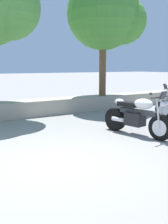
{
  "coord_description": "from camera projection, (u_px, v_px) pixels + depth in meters",
  "views": [
    {
      "loc": [
        -2.14,
        -4.34,
        1.76
      ],
      "look_at": [
        1.41,
        1.2,
        0.65
      ],
      "focal_mm": 43.99,
      "sensor_mm": 36.0,
      "label": 1
    }
  ],
  "objects": [
    {
      "name": "ground_plane",
      "position": [
        54.0,
        163.0,
        5.03
      ],
      "size": [
        120.0,
        120.0,
        0.0
      ],
      "primitive_type": "plane",
      "color": "gray"
    },
    {
      "name": "leafy_tree_far_right",
      "position": [
        107.0,
        15.0,
        10.8
      ],
      "size": [
        3.02,
        2.87,
        4.7
      ],
      "color": "brown",
      "rests_on": "stone_wall"
    },
    {
      "name": "motorcycle_white_centre",
      "position": [
        137.0,
        117.0,
        6.98
      ],
      "size": [
        0.75,
        2.06,
        1.18
      ],
      "color": "black",
      "rests_on": "ground"
    }
  ]
}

